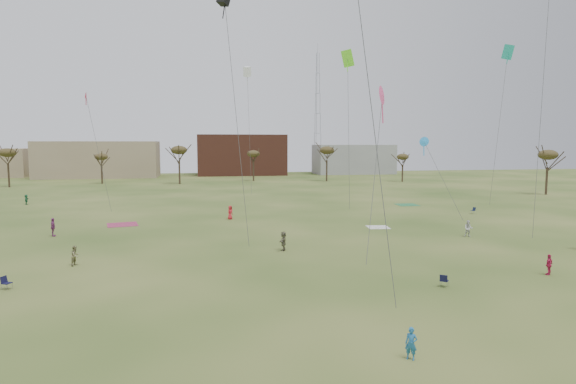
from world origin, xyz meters
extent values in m
plane|color=#2B4917|center=(0.00, 0.00, 0.00)|extent=(260.00, 260.00, 0.00)
imported|color=#216599|center=(1.91, -8.02, 0.73)|extent=(0.64, 0.60, 1.46)
imported|color=#BE2050|center=(17.68, 3.14, 0.76)|extent=(0.97, 0.74, 1.53)
imported|color=#898457|center=(-16.89, 12.17, 0.78)|extent=(0.85, 0.94, 1.57)
imported|color=#615D45|center=(0.03, 14.46, 0.86)|extent=(0.97, 1.67, 1.72)
imported|color=#903C7B|center=(-22.13, 25.13, 0.96)|extent=(0.66, 1.19, 1.91)
imported|color=silver|center=(19.73, 17.38, 0.84)|extent=(1.03, 0.96, 1.68)
imported|color=#236942|center=(-33.96, 53.53, 0.78)|extent=(0.66, 1.50, 1.56)
imported|color=red|center=(-3.56, 33.12, 0.87)|extent=(0.95, 1.01, 1.74)
cube|color=white|center=(12.64, 24.28, 0.00)|extent=(2.67, 2.67, 0.03)
cube|color=#A23256|center=(-16.28, 31.32, 0.00)|extent=(4.00, 4.00, 0.03)
cube|color=#2C7B47|center=(24.29, 42.49, 0.00)|extent=(3.28, 3.28, 0.03)
cube|color=black|center=(-19.74, 6.35, 0.42)|extent=(0.67, 0.67, 0.04)
cube|color=black|center=(-19.95, 6.45, 0.65)|extent=(0.34, 0.51, 0.44)
cube|color=#15163A|center=(8.74, 1.79, 0.42)|extent=(0.70, 0.70, 0.04)
cube|color=#15163A|center=(8.59, 1.61, 0.65)|extent=(0.47, 0.42, 0.44)
cube|color=#161F3D|center=(29.18, 32.15, 0.42)|extent=(0.61, 0.61, 0.04)
cube|color=#161F3D|center=(29.40, 32.21, 0.65)|extent=(0.25, 0.52, 0.44)
cylinder|color=#4C4C51|center=(1.47, -3.91, 10.66)|extent=(2.89, 0.23, 19.53)
cone|color=#E44882|center=(7.06, 9.29, 13.31)|extent=(1.52, 0.11, 1.52)
cube|color=#E44882|center=(7.06, 9.29, 12.34)|extent=(0.08, 0.08, 2.48)
cylinder|color=#4C4C51|center=(5.72, 7.10, 7.10)|extent=(2.73, 4.44, 12.42)
cylinder|color=#4C4C51|center=(23.37, 12.19, 12.59)|extent=(1.54, 1.41, 23.38)
cube|color=black|center=(-5.05, 12.11, 20.21)|extent=(0.08, 0.08, 1.91)
cylinder|color=#4C4C51|center=(-4.13, 12.33, 10.93)|extent=(1.87, 0.48, 20.05)
cone|color=#2793E2|center=(18.61, 25.62, 9.72)|extent=(1.13, 0.08, 1.13)
cube|color=#2793E2|center=(18.61, 25.62, 9.00)|extent=(0.08, 0.08, 1.84)
cylinder|color=#4C4C51|center=(20.11, 23.62, 5.31)|extent=(3.06, 4.06, 8.84)
cube|color=#6EEB27|center=(11.52, 33.07, 20.25)|extent=(1.07, 1.07, 2.11)
cube|color=#6EEB27|center=(11.52, 33.07, 19.51)|extent=(0.08, 0.08, 1.90)
cylinder|color=#4C4C51|center=(11.81, 33.16, 10.57)|extent=(0.62, 0.21, 19.35)
cone|color=#B3132A|center=(-20.69, 35.70, 15.32)|extent=(0.80, 0.06, 0.80)
cube|color=#B3132A|center=(-20.69, 35.70, 14.81)|extent=(0.08, 0.08, 1.31)
cylinder|color=#4C4C51|center=(-19.49, 35.89, 8.11)|extent=(2.44, 0.41, 14.43)
cube|color=teal|center=(33.39, 32.19, 21.59)|extent=(0.96, 0.96, 1.89)
cube|color=teal|center=(33.39, 32.19, 20.93)|extent=(0.08, 0.08, 1.70)
cylinder|color=#4C4C51|center=(33.02, 32.97, 11.25)|extent=(0.77, 1.61, 20.70)
cube|color=white|center=(0.85, 55.05, 21.44)|extent=(0.94, 0.94, 1.61)
cube|color=white|center=(0.85, 55.05, 20.51)|extent=(0.08, 0.08, 2.41)
cylinder|color=#4C4C51|center=(1.07, 54.36, 11.17)|extent=(0.47, 1.43, 20.54)
cylinder|color=#3A2B1E|center=(-48.00, 86.00, 2.55)|extent=(0.40, 0.40, 5.10)
ellipsoid|color=#473D1E|center=(-48.00, 86.00, 7.48)|extent=(3.57, 3.57, 1.87)
cylinder|color=#3A2B1E|center=(-30.00, 92.00, 2.16)|extent=(0.40, 0.40, 4.32)
ellipsoid|color=#473D1E|center=(-30.00, 92.00, 6.34)|extent=(3.02, 3.02, 1.58)
cylinder|color=#3A2B1E|center=(-12.00, 88.00, 2.70)|extent=(0.40, 0.40, 5.40)
ellipsoid|color=#473D1E|center=(-12.00, 88.00, 7.92)|extent=(3.78, 3.78, 1.98)
cylinder|color=#3A2B1E|center=(6.00, 94.00, 2.34)|extent=(0.40, 0.40, 4.68)
ellipsoid|color=#473D1E|center=(6.00, 94.00, 6.86)|extent=(3.28, 3.28, 1.72)
cylinder|color=#3A2B1E|center=(24.00, 90.00, 2.64)|extent=(0.40, 0.40, 5.28)
ellipsoid|color=#473D1E|center=(24.00, 90.00, 7.74)|extent=(3.70, 3.70, 1.94)
cylinder|color=#3A2B1E|center=(42.00, 85.00, 2.10)|extent=(0.40, 0.40, 4.20)
ellipsoid|color=#473D1E|center=(42.00, 85.00, 6.16)|extent=(2.94, 2.94, 1.54)
cylinder|color=#3A2B1E|center=(56.00, 52.00, 2.52)|extent=(0.40, 0.40, 5.04)
ellipsoid|color=#473D1E|center=(56.00, 52.00, 7.39)|extent=(3.53, 3.53, 1.85)
cube|color=#937F60|center=(-35.00, 115.00, 5.00)|extent=(32.00, 14.00, 10.00)
cube|color=brown|center=(5.00, 120.00, 6.00)|extent=(26.00, 16.00, 12.00)
cube|color=gray|center=(40.00, 118.00, 4.50)|extent=(24.00, 12.00, 9.00)
cylinder|color=#9EA3A8|center=(30.90, 125.00, 19.00)|extent=(0.16, 0.16, 38.00)
cylinder|color=#9EA3A8|center=(29.55, 125.78, 19.00)|extent=(0.16, 0.16, 38.00)
cylinder|color=#9EA3A8|center=(29.55, 124.22, 19.00)|extent=(0.16, 0.16, 38.00)
cylinder|color=#9EA3A8|center=(30.00, 125.00, 39.50)|extent=(0.10, 0.10, 3.00)
camera|label=1|loc=(-7.11, -27.26, 9.56)|focal=30.14mm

